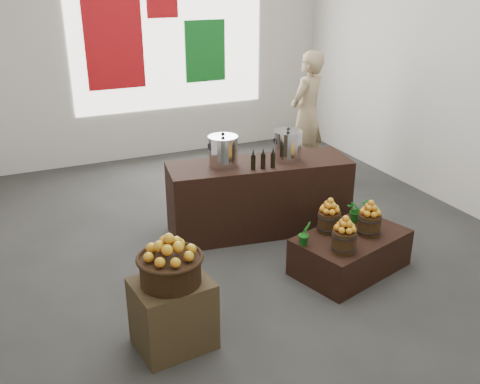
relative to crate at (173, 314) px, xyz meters
name	(u,v)px	position (x,y,z in m)	size (l,w,h in m)	color
ground	(243,241)	(1.31, 1.46, -0.31)	(7.00, 7.00, 0.00)	#333331
back_wall	(151,35)	(1.31, 4.96, 1.69)	(6.00, 0.04, 4.00)	beige
back_opening	(169,34)	(1.61, 4.94, 1.69)	(3.20, 0.02, 2.40)	white
deco_red_left	(114,43)	(0.71, 4.93, 1.59)	(0.90, 0.04, 1.40)	#B10D13
deco_green_right	(205,51)	(2.21, 4.93, 1.39)	(0.70, 0.04, 1.00)	#0F661D
deco_red_upper	(162,1)	(1.51, 4.93, 2.19)	(0.50, 0.04, 0.50)	#B10D13
crate	(173,314)	(0.00, 0.00, 0.00)	(0.62, 0.50, 0.62)	#4A3922
wicker_basket	(171,270)	(0.00, 0.00, 0.42)	(0.49, 0.49, 0.22)	black
apples_in_basket	(169,246)	(0.00, 0.00, 0.63)	(0.38, 0.38, 0.21)	#98040E
display_table	(350,252)	(2.08, 0.41, -0.10)	(1.18, 0.72, 0.41)	black
apple_bucket_front_left	(344,241)	(1.80, 0.17, 0.21)	(0.24, 0.24, 0.22)	#351F0E
apples_in_bucket_front_left	(346,224)	(1.80, 0.17, 0.40)	(0.18, 0.18, 0.16)	#98040E
apple_bucket_front_right	(369,224)	(2.25, 0.37, 0.21)	(0.24, 0.24, 0.22)	#351F0E
apples_in_bucket_front_right	(371,208)	(2.25, 0.37, 0.40)	(0.18, 0.18, 0.16)	#98040E
apple_bucket_rear	(329,222)	(1.90, 0.59, 0.21)	(0.24, 0.24, 0.22)	#351F0E
apples_in_bucket_rear	(330,205)	(1.90, 0.59, 0.40)	(0.18, 0.18, 0.16)	#98040E
herb_garnish_right	(357,210)	(2.32, 0.68, 0.23)	(0.23, 0.20, 0.26)	#146114
herb_garnish_left	(305,233)	(1.52, 0.44, 0.22)	(0.14, 0.11, 0.25)	#146114
counter	(259,197)	(1.62, 1.66, 0.13)	(2.14, 0.68, 0.88)	black
stock_pot_left	(223,152)	(1.18, 1.72, 0.73)	(0.33, 0.33, 0.33)	silver
stock_pot_center	(288,146)	(1.95, 1.61, 0.73)	(0.33, 0.33, 0.33)	silver
oil_cruets	(266,158)	(1.58, 1.44, 0.69)	(0.23, 0.06, 0.24)	black
shopper	(307,114)	(3.15, 3.15, 0.63)	(0.69, 0.45, 1.88)	tan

